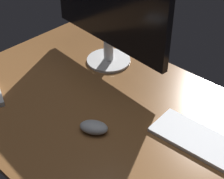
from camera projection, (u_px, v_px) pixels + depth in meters
desk at (119, 120)px, 129.09cm from camera, size 140.00×84.00×2.00cm
monitor at (108, 3)px, 142.08cm from camera, size 63.39×19.13×48.58cm
keyboard at (210, 146)px, 116.77cm from camera, size 40.62×16.16×1.34cm
computer_mouse at (94, 127)px, 121.90cm from camera, size 11.51×10.04×3.97cm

